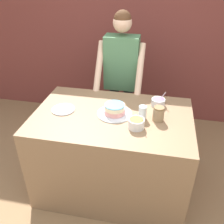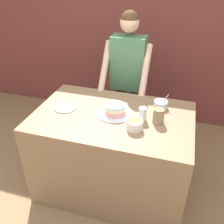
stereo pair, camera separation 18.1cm
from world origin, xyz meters
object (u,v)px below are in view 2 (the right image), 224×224
Objects in this scene: stoneware_jar at (159,116)px; drinking_glass at (143,114)px; ceramic_plate at (65,107)px; cake at (115,110)px; frosting_bowl_orange at (135,124)px; frosting_bowl_purple at (161,104)px; person_baker at (128,71)px.

drinking_glass is at bearing 179.45° from stoneware_jar.
ceramic_plate is 0.94m from stoneware_jar.
cake is 1.47× the size of ceramic_plate.
frosting_bowl_orange is at bearing -12.24° from ceramic_plate.
cake is 0.48m from frosting_bowl_purple.
ceramic_plate is (-0.52, -0.03, -0.04)m from cake.
drinking_glass is (0.34, -0.82, -0.06)m from person_baker.
ceramic_plate is at bearing -177.06° from cake.
cake is at bearing -148.08° from frosting_bowl_purple.
frosting_bowl_purple is at bearing 16.85° from ceramic_plate.
ceramic_plate is at bearing -163.15° from frosting_bowl_purple.
ceramic_plate is at bearing -179.96° from drinking_glass.
frosting_bowl_orange is at bearing -73.02° from person_baker.
frosting_bowl_purple is at bearing 92.45° from stoneware_jar.
frosting_bowl_orange is 0.17m from drinking_glass.
ceramic_plate is at bearing -118.48° from person_baker.
cake is 2.60× the size of drinking_glass.
cake is 2.33× the size of frosting_bowl_orange.
person_baker is 12.64× the size of stoneware_jar.
person_baker is at bearing 61.52° from ceramic_plate.
frosting_bowl_orange is 1.12× the size of drinking_glass.
frosting_bowl_purple reaches higher than ceramic_plate.
person_baker reaches higher than stoneware_jar.
person_baker reaches higher than frosting_bowl_orange.
frosting_bowl_purple is at bearing -48.86° from person_baker.
frosting_bowl_purple is at bearing 64.29° from drinking_glass.
stoneware_jar is (0.49, -0.83, -0.06)m from person_baker.
person_baker is 0.96m from stoneware_jar.
cake is at bearing -85.00° from person_baker.
frosting_bowl_orange is 0.94× the size of frosting_bowl_purple.
frosting_bowl_purple reaches higher than stoneware_jar.
cake reaches higher than ceramic_plate.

